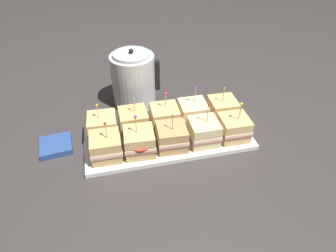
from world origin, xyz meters
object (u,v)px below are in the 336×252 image
Objects in this scene: sandwich_front_far_right at (234,128)px; sandwich_back_left at (134,122)px; sandwich_front_left at (139,142)px; serving_platter at (168,137)px; sandwich_front_right at (204,132)px; sandwich_back_far_left at (103,126)px; sandwich_front_far_left at (106,147)px; sandwich_back_center at (164,118)px; sandwich_back_right at (193,113)px; sandwich_back_far_right at (222,110)px; sandwich_front_center at (171,137)px; napkin_stack at (56,145)px; kettle_steel at (134,79)px.

sandwich_front_far_right is 1.07× the size of sandwich_back_left.
serving_platter is at bearing 27.66° from sandwich_front_left.
sandwich_front_right reaches higher than sandwich_back_left.
sandwich_front_left is 1.11× the size of sandwich_back_far_left.
sandwich_front_far_left is 0.97× the size of sandwich_back_center.
serving_platter is 3.88× the size of sandwich_back_right.
sandwich_front_right reaches higher than sandwich_back_center.
sandwich_back_right is 0.13m from sandwich_back_far_right.
sandwich_front_left reaches higher than sandwich_back_center.
sandwich_front_center is (0.12, 0.00, -0.00)m from sandwich_front_left.
sandwich_front_right reaches higher than sandwich_back_far_right.
napkin_stack is at bearing 165.66° from sandwich_front_center.
sandwich_front_far_left is 0.94× the size of sandwich_back_right.
sandwich_front_left is 1.03× the size of sandwich_back_center.
sandwich_back_center is 0.12m from sandwich_back_right.
kettle_steel reaches higher than sandwich_front_left.
sandwich_front_right is at bearing -44.00° from sandwich_back_center.
kettle_steel is (-0.21, 0.23, 0.06)m from sandwich_back_right.
sandwich_back_far_right is at bearing 13.14° from serving_platter.
sandwich_front_left is 1.31× the size of napkin_stack.
sandwich_front_left is at bearing -44.95° from sandwich_back_far_left.
sandwich_front_center is at bearing -154.45° from sandwich_back_far_right.
sandwich_back_right reaches higher than sandwich_front_far_right.
sandwich_back_left is (-0.13, 0.12, 0.00)m from sandwich_front_center.
sandwich_front_far_left is 0.12m from sandwich_back_far_left.
serving_platter is 0.26m from sandwich_back_far_left.
sandwich_front_far_left is 0.39m from sandwich_back_right.
sandwich_front_left reaches higher than sandwich_front_center.
sandwich_back_far_left is (-0.25, 0.12, 0.00)m from sandwich_front_center.
sandwich_back_far_left is 0.25m from sandwich_back_center.
sandwich_front_left is 1.06× the size of sandwich_back_far_right.
sandwich_front_far_right is 1.01× the size of sandwich_back_center.
sandwich_back_center is at bearing 45.78° from sandwich_front_left.
sandwich_back_right reaches higher than sandwich_front_center.
kettle_steel is at bearing 81.03° from sandwich_back_left.
sandwich_back_center is (-0.00, 0.06, 0.06)m from serving_platter.
kettle_steel reaches higher than sandwich_front_center.
napkin_stack is at bearing 173.54° from serving_platter.
sandwich_front_far_left is at bearing -113.57° from kettle_steel.
serving_platter is 3.86× the size of sandwich_front_left.
sandwich_back_far_left is at bearing 166.17° from serving_platter.
sandwich_front_center is 0.28m from sandwich_back_far_right.
sandwich_back_right is (0.24, 0.13, -0.00)m from sandwich_front_left.
sandwich_front_far_right is (0.37, 0.00, -0.00)m from sandwich_front_left.
sandwich_front_far_left reaches higher than serving_platter.
sandwich_back_right is at bearing 0.39° from sandwich_back_far_left.
sandwich_front_center is at bearing 178.99° from sandwich_front_right.
sandwich_front_right is at bearing -26.68° from sandwich_back_left.
sandwich_back_far_left is 0.37m from sandwich_back_right.
sandwich_front_far_left is at bearing 178.08° from sandwich_front_left.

